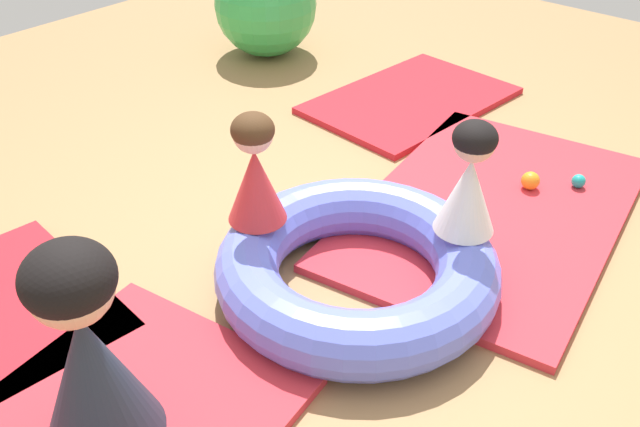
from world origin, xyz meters
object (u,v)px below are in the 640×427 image
(adult_seated, at_px, (87,351))
(exercise_ball_large, at_px, (266,5))
(child_in_white, at_px, (470,179))
(inflatable_cushion, at_px, (357,267))
(child_in_red, at_px, (255,170))
(play_ball_orange, at_px, (530,181))
(play_ball_teal, at_px, (579,181))

(adult_seated, relative_size, exercise_ball_large, 1.05)
(child_in_white, relative_size, adult_seated, 0.64)
(inflatable_cushion, distance_m, child_in_red, 0.57)
(child_in_white, relative_size, play_ball_orange, 5.24)
(inflatable_cushion, relative_size, play_ball_orange, 12.65)
(inflatable_cushion, relative_size, child_in_red, 2.43)
(child_in_white, xyz_separation_m, child_in_red, (-0.50, 0.69, -0.00))
(inflatable_cushion, xyz_separation_m, play_ball_teal, (1.33, -0.36, -0.06))
(child_in_red, distance_m, play_ball_orange, 1.49)
(child_in_red, bearing_deg, play_ball_orange, 155.04)
(inflatable_cushion, relative_size, child_in_white, 2.41)
(inflatable_cushion, distance_m, child_in_white, 0.57)
(play_ball_teal, bearing_deg, play_ball_orange, 134.28)
(adult_seated, xyz_separation_m, exercise_ball_large, (2.79, 2.00, -0.05))
(child_in_white, distance_m, play_ball_teal, 1.07)
(child_in_white, distance_m, exercise_ball_large, 2.76)
(play_ball_teal, distance_m, exercise_ball_large, 2.56)
(child_in_white, height_order, exercise_ball_large, child_in_white)
(adult_seated, relative_size, play_ball_orange, 8.19)
(child_in_white, distance_m, play_ball_orange, 0.91)
(child_in_red, relative_size, adult_seated, 0.64)
(play_ball_teal, distance_m, play_ball_orange, 0.25)
(inflatable_cushion, distance_m, play_ball_teal, 1.38)
(child_in_white, height_order, play_ball_teal, child_in_white)
(child_in_red, distance_m, exercise_ball_large, 2.51)
(play_ball_orange, bearing_deg, play_ball_teal, -45.72)
(adult_seated, bearing_deg, inflatable_cushion, 159.16)
(inflatable_cushion, bearing_deg, adult_seated, 172.34)
(exercise_ball_large, bearing_deg, play_ball_orange, -102.20)
(adult_seated, xyz_separation_m, play_ball_orange, (2.28, -0.34, -0.32))
(play_ball_orange, bearing_deg, child_in_red, 155.05)
(child_in_red, xyz_separation_m, play_ball_orange, (1.30, -0.61, -0.41))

